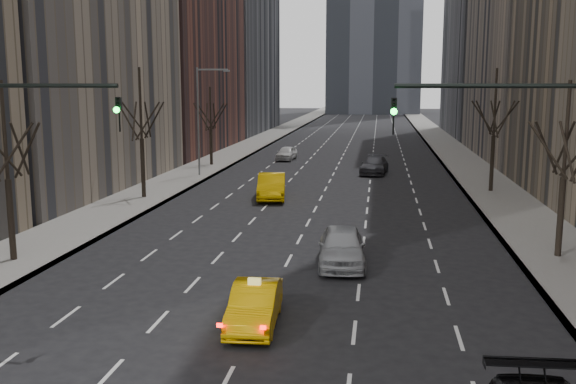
% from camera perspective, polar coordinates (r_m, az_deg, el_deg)
% --- Properties ---
extents(sidewalk_left, '(4.50, 320.00, 0.15)m').
position_cam_1_polar(sidewalk_left, '(79.51, -3.66, 4.01)').
color(sidewalk_left, slate).
rests_on(sidewalk_left, ground).
extents(sidewalk_right, '(4.50, 320.00, 0.15)m').
position_cam_1_polar(sidewalk_right, '(78.30, 14.21, 3.65)').
color(sidewalk_right, slate).
rests_on(sidewalk_right, ground).
extents(tree_lw_b, '(3.36, 3.50, 7.82)m').
position_cam_1_polar(tree_lw_b, '(30.29, -23.63, 1.04)').
color(tree_lw_b, black).
rests_on(tree_lw_b, ground).
extents(tree_lw_c, '(3.36, 3.50, 8.74)m').
position_cam_1_polar(tree_lw_c, '(44.57, -12.86, 4.51)').
color(tree_lw_c, black).
rests_on(tree_lw_c, ground).
extents(tree_lw_d, '(3.36, 3.50, 7.36)m').
position_cam_1_polar(tree_lw_d, '(61.70, -6.88, 5.60)').
color(tree_lw_d, black).
rests_on(tree_lw_d, ground).
extents(tree_rw_b, '(3.36, 3.50, 7.82)m').
position_cam_1_polar(tree_rw_b, '(30.84, 23.28, 1.20)').
color(tree_rw_b, black).
rests_on(tree_rw_b, ground).
extents(tree_rw_c, '(3.36, 3.50, 8.74)m').
position_cam_1_polar(tree_rw_c, '(48.31, 17.80, 4.67)').
color(tree_rw_c, black).
rests_on(tree_rw_c, ground).
extents(traffic_mast_right, '(6.69, 0.39, 8.00)m').
position_cam_1_polar(traffic_mast_right, '(20.29, 22.97, 2.27)').
color(traffic_mast_right, black).
rests_on(traffic_mast_right, ground).
extents(streetlight_far, '(2.83, 0.22, 9.00)m').
position_cam_1_polar(streetlight_far, '(54.54, -7.64, 7.23)').
color(streetlight_far, slate).
rests_on(streetlight_far, ground).
extents(taxi_sedan, '(1.70, 4.26, 1.38)m').
position_cam_1_polar(taxi_sedan, '(21.24, -2.98, -10.00)').
color(taxi_sedan, '#FFBC05').
rests_on(taxi_sedan, ground).
extents(silver_sedan_ahead, '(2.31, 5.07, 1.69)m').
position_cam_1_polar(silver_sedan_ahead, '(28.02, 4.81, -4.83)').
color(silver_sedan_ahead, '#A0A3A8').
rests_on(silver_sedan_ahead, ground).
extents(far_taxi, '(2.52, 5.42, 1.72)m').
position_cam_1_polar(far_taxi, '(43.95, -1.47, 0.51)').
color(far_taxi, '#F5B805').
rests_on(far_taxi, ground).
extents(far_suv_grey, '(2.69, 5.42, 1.51)m').
position_cam_1_polar(far_suv_grey, '(56.70, 7.69, 2.38)').
color(far_suv_grey, '#323238').
rests_on(far_suv_grey, ground).
extents(far_car_white, '(2.02, 4.29, 1.42)m').
position_cam_1_polar(far_car_white, '(66.37, -0.13, 3.47)').
color(far_car_white, silver).
rests_on(far_car_white, ground).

